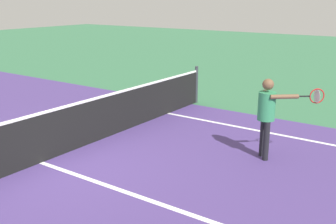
% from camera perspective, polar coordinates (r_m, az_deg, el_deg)
% --- Properties ---
extents(ground_plane, '(60.00, 60.00, 0.00)m').
position_cam_1_polar(ground_plane, '(8.00, -17.35, -6.79)').
color(ground_plane, '#38724C').
extents(court_surface_inbounds, '(10.62, 24.40, 0.00)m').
position_cam_1_polar(court_surface_inbounds, '(7.99, -17.36, -6.78)').
color(court_surface_inbounds, '#4C387A').
rests_on(court_surface_inbounds, ground_plane).
extents(line_center_service, '(0.10, 6.40, 0.01)m').
position_cam_1_polar(line_center_service, '(5.98, 2.45, -13.92)').
color(line_center_service, white).
rests_on(line_center_service, ground_plane).
extents(net, '(11.17, 0.09, 1.07)m').
position_cam_1_polar(net, '(7.83, -17.65, -3.45)').
color(net, '#33383D').
rests_on(net, ground_plane).
extents(player_near, '(0.69, 1.05, 1.54)m').
position_cam_1_polar(player_near, '(7.78, 13.83, 0.26)').
color(player_near, black).
rests_on(player_near, ground_plane).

